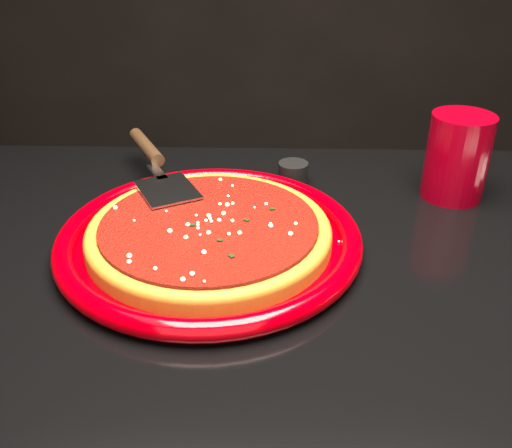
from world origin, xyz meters
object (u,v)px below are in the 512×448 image
Objects in this scene: ramekin at (293,174)px; pizza_server at (157,164)px; plate at (210,238)px; cup at (457,157)px.

pizza_server is at bearing -170.15° from ramekin.
pizza_server reaches higher than plate.
cup is (0.45, 0.00, 0.02)m from pizza_server.
ramekin is at bearing 172.07° from cup.
cup reaches higher than pizza_server.
plate is at bearing -155.50° from cup.
cup is at bearing -7.93° from ramekin.
pizza_server is 6.60× the size of ramekin.
plate is 0.19m from pizza_server.
plate is at bearing -120.20° from ramekin.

